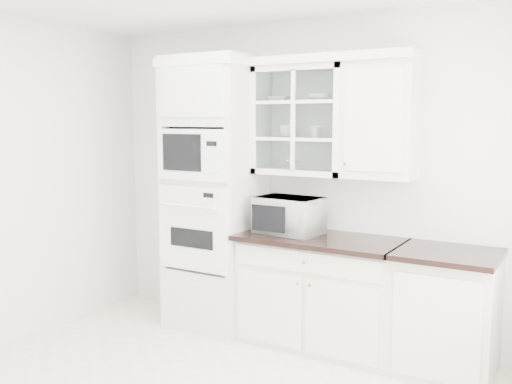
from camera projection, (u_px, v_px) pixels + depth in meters
The scene contains 12 objects.
room_shell at pixel (221, 131), 3.78m from camera, with size 4.00×3.50×2.70m.
oven_column at pixel (214, 194), 5.07m from camera, with size 0.76×0.68×2.40m.
base_cabinet_run at pixel (321, 291), 4.67m from camera, with size 1.32×0.67×0.92m.
extra_base_cabinet at pixel (446, 312), 4.16m from camera, with size 0.72×0.67×0.92m.
upper_cabinet_glass at pixel (302, 121), 4.74m from camera, with size 0.80×0.33×0.90m.
upper_cabinet_solid at pixel (381, 121), 4.40m from camera, with size 0.55×0.33×0.90m, color silver.
crown_molding at pixel (290, 62), 4.71m from camera, with size 2.14×0.38×0.07m, color silver.
countertop_microwave at pixel (290, 215), 4.73m from camera, with size 0.52×0.43×0.30m, color white.
bowl_a at pixel (279, 99), 4.83m from camera, with size 0.19×0.19×0.05m, color white.
bowl_b at pixel (319, 97), 4.64m from camera, with size 0.19×0.19×0.06m, color white.
cup_a at pixel (287, 131), 4.81m from camera, with size 0.13×0.13×0.10m, color white.
cup_b at pixel (315, 132), 4.69m from camera, with size 0.10×0.10×0.10m, color white.
Camera 1 is at (2.14, -2.72, 1.85)m, focal length 40.00 mm.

